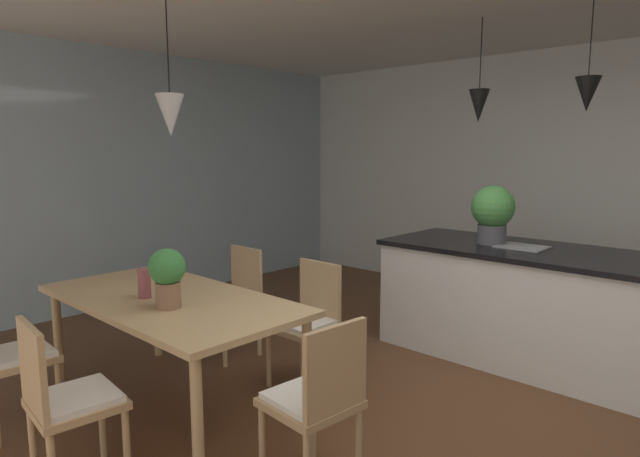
{
  "coord_description": "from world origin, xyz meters",
  "views": [
    {
      "loc": [
        1.37,
        -2.6,
        1.66
      ],
      "look_at": [
        -1.03,
        -0.03,
        1.14
      ],
      "focal_mm": 30.1,
      "sensor_mm": 36.0,
      "label": 1
    }
  ],
  "objects": [
    {
      "name": "dining_table",
      "position": [
        -1.6,
        -0.82,
        0.66
      ],
      "size": [
        1.86,
        0.93,
        0.73
      ],
      "color": "tan",
      "rests_on": "ground_plane"
    },
    {
      "name": "chair_near_right",
      "position": [
        -1.19,
        -1.66,
        0.47
      ],
      "size": [
        0.44,
        0.44,
        0.87
      ],
      "color": "tan",
      "rests_on": "ground_plane"
    },
    {
      "name": "chair_kitchen_end",
      "position": [
        -0.3,
        -0.83,
        0.47
      ],
      "size": [
        0.43,
        0.43,
        0.87
      ],
      "color": "tan",
      "rests_on": "ground_plane"
    },
    {
      "name": "chair_far_right",
      "position": [
        -1.19,
        0.01,
        0.47
      ],
      "size": [
        0.4,
        0.4,
        0.87
      ],
      "color": "tan",
      "rests_on": "ground_plane"
    },
    {
      "name": "ground_plane",
      "position": [
        0.0,
        0.0,
        -0.02
      ],
      "size": [
        10.0,
        8.4,
        0.04
      ],
      "primitive_type": "cube",
      "color": "brown"
    },
    {
      "name": "vase_on_dining_table",
      "position": [
        -1.69,
        -0.95,
        0.82
      ],
      "size": [
        0.08,
        0.08,
        0.19
      ],
      "color": "#994C51",
      "rests_on": "dining_table"
    },
    {
      "name": "window_wall_left_glazing",
      "position": [
        -4.06,
        0.0,
        1.35
      ],
      "size": [
        0.06,
        8.4,
        2.7
      ],
      "primitive_type": "cube",
      "color": "#9EB7C6",
      "rests_on": "ground_plane"
    },
    {
      "name": "potted_plant_on_island",
      "position": [
        -0.55,
        1.52,
        1.17
      ],
      "size": [
        0.35,
        0.35,
        0.48
      ],
      "color": "#4C4C51",
      "rests_on": "kitchen_island"
    },
    {
      "name": "pendant_over_table",
      "position": [
        -1.67,
        -0.72,
        1.88
      ],
      "size": [
        0.18,
        0.18,
        0.96
      ],
      "color": "black"
    },
    {
      "name": "wall_back_kitchen",
      "position": [
        0.0,
        3.26,
        1.35
      ],
      "size": [
        10.0,
        0.12,
        2.7
      ],
      "primitive_type": "cube",
      "color": "silver",
      "rests_on": "ground_plane"
    },
    {
      "name": "pendant_over_island_main",
      "position": [
        -0.71,
        1.52,
        2.01
      ],
      "size": [
        0.17,
        0.17,
        0.82
      ],
      "color": "black"
    },
    {
      "name": "chair_near_left",
      "position": [
        -2.03,
        -1.66,
        0.47
      ],
      "size": [
        0.42,
        0.42,
        0.87
      ],
      "color": "tan",
      "rests_on": "ground_plane"
    },
    {
      "name": "kitchen_island",
      "position": [
        -0.3,
        1.52,
        0.46
      ],
      "size": [
        2.11,
        0.97,
        0.91
      ],
      "color": "silver",
      "rests_on": "ground_plane"
    },
    {
      "name": "pendant_over_island_aux",
      "position": [
        0.11,
        1.52,
        2.05
      ],
      "size": [
        0.18,
        0.18,
        0.77
      ],
      "color": "black"
    },
    {
      "name": "chair_far_left",
      "position": [
        -2.02,
        0.01,
        0.47
      ],
      "size": [
        0.41,
        0.41,
        0.87
      ],
      "color": "tan",
      "rests_on": "ground_plane"
    },
    {
      "name": "potted_plant_on_table",
      "position": [
        -1.39,
        -0.96,
        0.94
      ],
      "size": [
        0.22,
        0.22,
        0.36
      ],
      "color": "#8C664C",
      "rests_on": "dining_table"
    }
  ]
}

